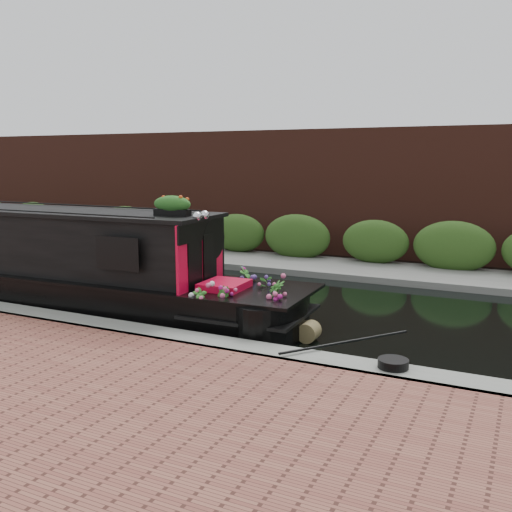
% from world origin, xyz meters
% --- Properties ---
extents(ground, '(80.00, 80.00, 0.00)m').
position_xyz_m(ground, '(0.00, 0.00, 0.00)').
color(ground, black).
rests_on(ground, ground).
extents(near_bank_coping, '(40.00, 0.60, 0.50)m').
position_xyz_m(near_bank_coping, '(0.00, -3.30, 0.00)').
color(near_bank_coping, gray).
rests_on(near_bank_coping, ground).
extents(far_bank_path, '(40.00, 2.40, 0.34)m').
position_xyz_m(far_bank_path, '(0.00, 4.20, 0.00)').
color(far_bank_path, slate).
rests_on(far_bank_path, ground).
extents(far_hedge, '(40.00, 1.10, 2.80)m').
position_xyz_m(far_hedge, '(0.00, 5.10, 0.00)').
color(far_hedge, '#2C4D19').
rests_on(far_hedge, ground).
extents(far_brick_wall, '(40.00, 1.00, 8.00)m').
position_xyz_m(far_brick_wall, '(0.00, 7.20, 0.00)').
color(far_brick_wall, '#4B2319').
rests_on(far_brick_wall, ground).
extents(narrowboat, '(11.16, 2.34, 2.59)m').
position_xyz_m(narrowboat, '(-2.90, -1.94, 0.77)').
color(narrowboat, black).
rests_on(narrowboat, ground).
extents(rope_fender, '(0.34, 0.33, 0.34)m').
position_xyz_m(rope_fender, '(3.02, -1.94, 0.17)').
color(rope_fender, brown).
rests_on(rope_fender, ground).
extents(coiled_mooring_rope, '(0.42, 0.42, 0.12)m').
position_xyz_m(coiled_mooring_rope, '(4.72, -3.23, 0.31)').
color(coiled_mooring_rope, black).
rests_on(coiled_mooring_rope, near_bank_coping).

